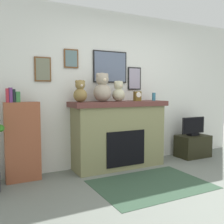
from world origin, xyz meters
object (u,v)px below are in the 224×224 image
object	(u,v)px
bookshelf	(22,140)
teddy_bear_brown	(119,92)
teddy_bear_tan	(80,92)
candle_jar	(154,97)
television	(193,127)
teddy_bear_cream	(102,89)
tv_stand	(193,146)
mantel_clock	(137,96)
fireplace	(119,134)

from	to	relation	value
bookshelf	teddy_bear_brown	world-z (taller)	teddy_bear_brown
bookshelf	teddy_bear_tan	size ratio (longest dim) A/B	3.90
candle_jar	television	bearing A→B (deg)	-3.13
teddy_bear_cream	teddy_bear_brown	world-z (taller)	teddy_bear_cream
tv_stand	teddy_bear_cream	size ratio (longest dim) A/B	1.35
teddy_bear_tan	mantel_clock	bearing A→B (deg)	-0.06
candle_jar	bookshelf	bearing A→B (deg)	178.65
candle_jar	teddy_bear_brown	xyz separation A→B (m)	(-0.70, -0.00, 0.08)
fireplace	tv_stand	bearing A→B (deg)	-2.37
television	teddy_bear_tan	distance (m)	2.36
bookshelf	mantel_clock	size ratio (longest dim) A/B	8.13
bookshelf	candle_jar	bearing A→B (deg)	-1.35
fireplace	tv_stand	size ratio (longest dim) A/B	2.66
candle_jar	teddy_bear_brown	size ratio (longest dim) A/B	0.41
television	mantel_clock	xyz separation A→B (m)	(-1.24, 0.05, 0.60)
bookshelf	mantel_clock	world-z (taller)	bookshelf
teddy_bear_cream	mantel_clock	bearing A→B (deg)	-0.07
television	teddy_bear_tan	world-z (taller)	teddy_bear_tan
teddy_bear_tan	teddy_bear_cream	distance (m)	0.37
teddy_bear_cream	teddy_bear_brown	size ratio (longest dim) A/B	1.36
fireplace	candle_jar	distance (m)	0.92
mantel_clock	television	bearing A→B (deg)	-2.21
fireplace	teddy_bear_cream	distance (m)	0.81
candle_jar	mantel_clock	bearing A→B (deg)	-179.76
tv_stand	teddy_bear_brown	distance (m)	1.92
fireplace	mantel_clock	size ratio (longest dim) A/B	10.10
fireplace	mantel_clock	distance (m)	0.71
fireplace	teddy_bear_brown	distance (m)	0.69
fireplace	tv_stand	distance (m)	1.63
tv_stand	mantel_clock	world-z (taller)	mantel_clock
bookshelf	teddy_bear_brown	distance (m)	1.65
bookshelf	television	distance (m)	3.11
tv_stand	fireplace	bearing A→B (deg)	177.63
fireplace	bookshelf	world-z (taller)	bookshelf
teddy_bear_tan	teddy_bear_cream	world-z (taller)	teddy_bear_cream
bookshelf	teddy_bear_cream	distance (m)	1.41
teddy_bear_brown	mantel_clock	bearing A→B (deg)	-0.16
tv_stand	television	bearing A→B (deg)	-90.00
bookshelf	teddy_bear_cream	bearing A→B (deg)	-2.48
tv_stand	candle_jar	size ratio (longest dim) A/B	4.44
television	candle_jar	distance (m)	1.08
television	fireplace	bearing A→B (deg)	177.58
fireplace	television	distance (m)	1.59
candle_jar	mantel_clock	distance (m)	0.34
candle_jar	teddy_bear_tan	bearing A→B (deg)	-179.98
tv_stand	mantel_clock	xyz separation A→B (m)	(-1.24, 0.05, 0.97)
television	teddy_bear_cream	size ratio (longest dim) A/B	1.16
television	candle_jar	xyz separation A→B (m)	(-0.90, 0.05, 0.59)
teddy_bear_tan	bookshelf	bearing A→B (deg)	176.45
mantel_clock	teddy_bear_brown	bearing A→B (deg)	179.84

